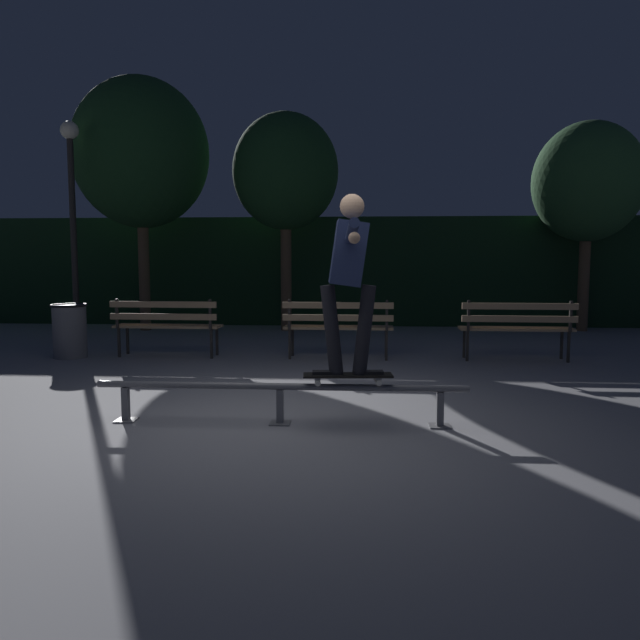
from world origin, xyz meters
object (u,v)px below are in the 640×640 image
lamp_post_left (72,202)px  trash_can (70,330)px  tree_far_left (141,154)px  tree_behind_benches (286,173)px  skateboarder (349,269)px  park_bench_left_center (338,323)px  park_bench_leftmost (166,321)px  grind_rail (280,393)px  park_bench_right_center (517,324)px  tree_far_right (588,183)px  skateboard (348,376)px

lamp_post_left → trash_can: lamp_post_left is taller
tree_far_left → tree_behind_benches: 2.95m
skateboarder → lamp_post_left: size_ratio=0.40×
lamp_post_left → trash_can: size_ratio=4.88×
park_bench_left_center → tree_far_left: tree_far_left is taller
park_bench_leftmost → lamp_post_left: 3.55m
park_bench_left_center → park_bench_leftmost: bearing=180.0°
skateboarder → lamp_post_left: lamp_post_left is taller
tree_behind_benches → grind_rail: bearing=-83.3°
park_bench_right_center → tree_far_right: size_ratio=0.38×
skateboard → tree_behind_benches: (-1.44, 7.21, 2.77)m
park_bench_leftmost → lamp_post_left: size_ratio=0.41×
park_bench_leftmost → trash_can: size_ratio=2.01×
skateboard → park_bench_right_center: size_ratio=0.49×
skateboard → tree_far_left: 8.86m
tree_far_right → tree_far_left: (-8.99, -0.48, 0.59)m
skateboard → lamp_post_left: size_ratio=0.20×
park_bench_left_center → tree_behind_benches: tree_behind_benches is taller
skateboard → tree_far_right: tree_far_right is taller
grind_rail → park_bench_right_center: (2.94, 3.59, 0.26)m
skateboard → skateboarder: size_ratio=0.51×
trash_can → park_bench_left_center: bearing=2.0°
grind_rail → park_bench_left_center: 3.62m
tree_behind_benches → park_bench_right_center: bearing=-43.8°
tree_behind_benches → tree_far_left: bearing=-176.5°
park_bench_right_center → tree_far_left: tree_far_left is taller
skateboarder → tree_far_right: 8.97m
park_bench_leftmost → tree_far_left: (-1.57, 3.45, 3.05)m
tree_behind_benches → lamp_post_left: size_ratio=1.13×
grind_rail → tree_far_left: size_ratio=0.65×
tree_far_right → park_bench_leftmost: bearing=-152.1°
tree_far_right → trash_can: bearing=-155.3°
skateboard → tree_behind_benches: 7.86m
park_bench_leftmost → tree_behind_benches: (1.35, 3.62, 2.67)m
tree_far_right → tree_behind_benches: bearing=-177.2°
park_bench_left_center → park_bench_right_center: 2.57m
tree_far_left → park_bench_left_center: bearing=-39.8°
grind_rail → skateboard: 0.62m
tree_behind_benches → trash_can: 5.45m
tree_far_right → lamp_post_left: (-9.71, -2.03, -0.51)m
tree_far_right → tree_far_left: tree_far_left is taller
grind_rail → park_bench_leftmost: (-2.19, 3.59, 0.26)m
park_bench_left_center → tree_far_left: 6.19m
skateboard → tree_far_right: (4.63, 7.51, 2.55)m
grind_rail → trash_can: trash_can is taller
skateboarder → tree_behind_benches: (-1.45, 7.21, 1.83)m
park_bench_right_center → tree_far_left: 8.13m
skateboard → park_bench_left_center: bearing=93.6°
park_bench_right_center → trash_can: 6.56m
skateboarder → grind_rail: bearing=-180.0°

